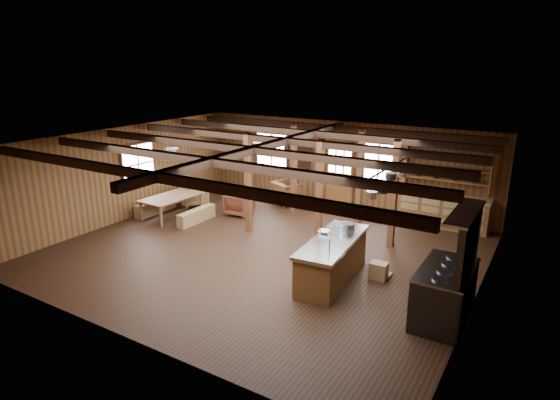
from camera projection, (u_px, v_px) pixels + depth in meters
The scene contains 22 objects.
room at pixel (265, 198), 11.48m from camera, with size 10.04×9.04×2.84m.
ceiling_joists at pixel (268, 146), 11.26m from camera, with size 9.80×8.82×0.18m.
timber_posts at pixel (321, 183), 12.92m from camera, with size 3.95×2.35×2.80m.
back_door at pixel (339, 181), 15.27m from camera, with size 1.02×0.08×2.15m.
window_back_left at pixel (272, 151), 16.37m from camera, with size 1.32×0.06×1.32m.
window_back_right at pixel (379, 163), 14.43m from camera, with size 1.02×0.06×1.32m.
window_left at pixel (138, 164), 14.30m from camera, with size 0.14×1.24×1.32m.
notice_boards at pixel (299, 153), 15.80m from camera, with size 1.08×0.03×0.90m.
back_counter at pixel (443, 207), 13.46m from camera, with size 2.55×0.60×2.45m.
pendant_lamps at pixel (217, 149), 13.17m from camera, with size 1.86×2.36×0.66m.
pot_rack at pixel (395, 177), 9.98m from camera, with size 0.40×3.00×0.46m.
kitchen_island at pixel (332, 260), 10.21m from camera, with size 1.09×2.56×1.20m.
step_stool at pixel (379, 271), 10.34m from camera, with size 0.43×0.30×0.38m, color olive.
commercial_range at pixel (447, 286), 8.56m from camera, with size 0.90×1.75×2.16m.
dining_table at pixel (173, 207), 14.38m from camera, with size 1.87×1.04×0.66m, color brown.
bench_wall at pixel (156, 207), 14.79m from camera, with size 0.29×1.53×0.42m, color olive.
bench_aisle at pixel (197, 216), 13.95m from camera, with size 0.27×1.44×0.40m, color olive.
armchair_a at pixel (239, 204), 14.61m from camera, with size 0.74×0.76×0.69m, color brown.
armchair_b at pixel (288, 193), 15.66m from camera, with size 0.83×0.86×0.78m, color brown.
armchair_c at pixel (194, 194), 15.58m from camera, with size 0.82×0.85×0.77m, color olive.
counter_pot at pixel (347, 227), 10.56m from camera, with size 0.33×0.33×0.20m, color silver.
bowl at pixel (324, 232), 10.45m from camera, with size 0.28×0.28×0.07m, color silver.
Camera 1 is at (6.05, -9.21, 4.66)m, focal length 30.00 mm.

